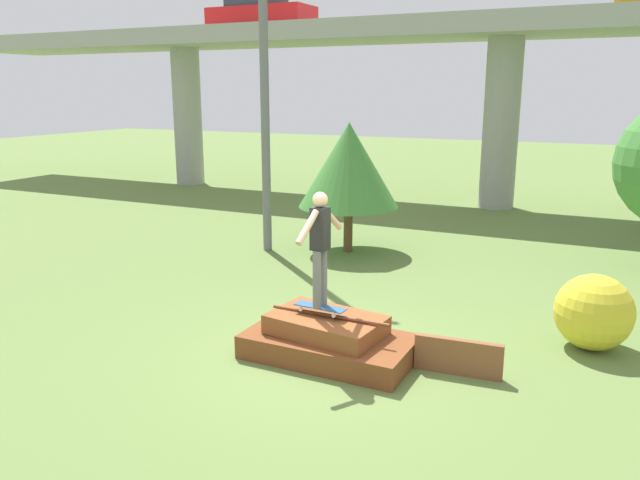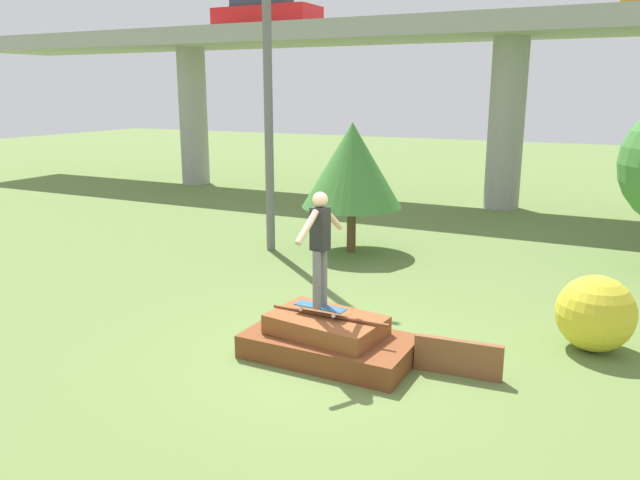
# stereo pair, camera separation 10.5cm
# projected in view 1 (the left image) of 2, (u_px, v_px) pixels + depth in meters

# --- Properties ---
(ground_plane) EXTENTS (80.00, 80.00, 0.00)m
(ground_plane) POSITION_uv_depth(u_px,v_px,m) (329.00, 357.00, 8.89)
(ground_plane) COLOR olive
(scrap_pile) EXTENTS (2.38, 1.30, 0.66)m
(scrap_pile) POSITION_uv_depth(u_px,v_px,m) (328.00, 340.00, 8.85)
(scrap_pile) COLOR brown
(scrap_pile) RESTS_ON ground_plane
(scrap_plank_loose) EXTENTS (1.17, 0.19, 0.49)m
(scrap_plank_loose) POSITION_uv_depth(u_px,v_px,m) (458.00, 357.00, 8.31)
(scrap_plank_loose) COLOR brown
(scrap_plank_loose) RESTS_ON ground_plane
(skateboard) EXTENTS (0.77, 0.25, 0.09)m
(skateboard) POSITION_uv_depth(u_px,v_px,m) (320.00, 307.00, 8.78)
(skateboard) COLOR #23517F
(skateboard) RESTS_ON scrap_pile
(skater) EXTENTS (0.23, 1.19, 1.63)m
(skater) POSITION_uv_depth(u_px,v_px,m) (320.00, 241.00, 8.55)
(skater) COLOR slate
(skater) RESTS_ON skateboard
(highway_overpass) EXTENTS (44.00, 3.68, 5.88)m
(highway_overpass) POSITION_uv_depth(u_px,v_px,m) (506.00, 43.00, 18.96)
(highway_overpass) COLOR #9E9E99
(highway_overpass) RESTS_ON ground_plane
(car_on_overpass_left) EXTENTS (3.86, 1.65, 1.37)m
(car_on_overpass_left) POSITION_uv_depth(u_px,v_px,m) (260.00, 13.00, 22.78)
(car_on_overpass_left) COLOR red
(car_on_overpass_left) RESTS_ON highway_overpass
(utility_pole) EXTENTS (1.30, 0.20, 8.59)m
(utility_pole) POSITION_uv_depth(u_px,v_px,m) (264.00, 57.00, 13.79)
(utility_pole) COLOR slate
(utility_pole) RESTS_ON ground_plane
(tree_mid_back) EXTENTS (2.30, 2.30, 3.00)m
(tree_mid_back) POSITION_uv_depth(u_px,v_px,m) (349.00, 165.00, 14.22)
(tree_mid_back) COLOR brown
(tree_mid_back) RESTS_ON ground_plane
(bush_yellow_flowering) EXTENTS (1.12, 1.12, 1.12)m
(bush_yellow_flowering) POSITION_uv_depth(u_px,v_px,m) (594.00, 312.00, 9.08)
(bush_yellow_flowering) COLOR gold
(bush_yellow_flowering) RESTS_ON ground_plane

